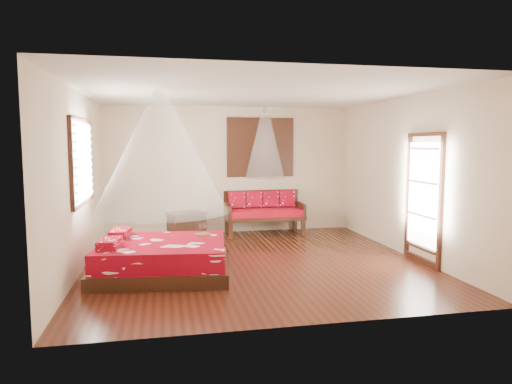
# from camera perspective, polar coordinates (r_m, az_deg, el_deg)

# --- Properties ---
(room) EXTENTS (5.54, 5.54, 2.84)m
(room) POSITION_cam_1_polar(r_m,az_deg,el_deg) (7.51, -0.19, 1.63)
(room) COLOR black
(room) RESTS_ON ground
(bed) EXTENTS (2.13, 1.97, 0.63)m
(bed) POSITION_cam_1_polar(r_m,az_deg,el_deg) (7.16, -11.65, -8.05)
(bed) COLOR black
(bed) RESTS_ON floor
(daybed) EXTENTS (1.70, 0.76, 0.94)m
(daybed) POSITION_cam_1_polar(r_m,az_deg,el_deg) (10.06, 0.95, -2.30)
(daybed) COLOR black
(daybed) RESTS_ON floor
(storage_chest) EXTENTS (0.89, 0.77, 0.51)m
(storage_chest) POSITION_cam_1_polar(r_m,az_deg,el_deg) (9.95, -8.69, -3.97)
(storage_chest) COLOR black
(storage_chest) RESTS_ON floor
(shutter_panel) EXTENTS (1.52, 0.06, 1.32)m
(shutter_panel) POSITION_cam_1_polar(r_m,az_deg,el_deg) (10.29, 0.56, 5.60)
(shutter_panel) COLOR black
(shutter_panel) RESTS_ON wall_back
(window_left) EXTENTS (0.10, 1.74, 1.34)m
(window_left) POSITION_cam_1_polar(r_m,az_deg,el_deg) (7.65, -20.87, 3.57)
(window_left) COLOR black
(window_left) RESTS_ON wall_left
(glazed_door) EXTENTS (0.08, 1.02, 2.16)m
(glazed_door) POSITION_cam_1_polar(r_m,az_deg,el_deg) (7.99, 20.19, -0.86)
(glazed_door) COLOR black
(glazed_door) RESTS_ON floor
(wine_tray) EXTENTS (0.25, 0.25, 0.20)m
(wine_tray) POSITION_cam_1_polar(r_m,az_deg,el_deg) (7.46, -6.70, -5.00)
(wine_tray) COLOR brown
(wine_tray) RESTS_ON bed
(mosquito_net_main) EXTENTS (1.99, 1.99, 1.80)m
(mosquito_net_main) POSITION_cam_1_polar(r_m,az_deg,el_deg) (6.95, -11.81, 4.87)
(mosquito_net_main) COLOR white
(mosquito_net_main) RESTS_ON ceiling
(mosquito_net_daybed) EXTENTS (0.85, 0.85, 1.50)m
(mosquito_net_daybed) POSITION_cam_1_polar(r_m,az_deg,el_deg) (9.83, 1.13, 6.16)
(mosquito_net_daybed) COLOR white
(mosquito_net_daybed) RESTS_ON ceiling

